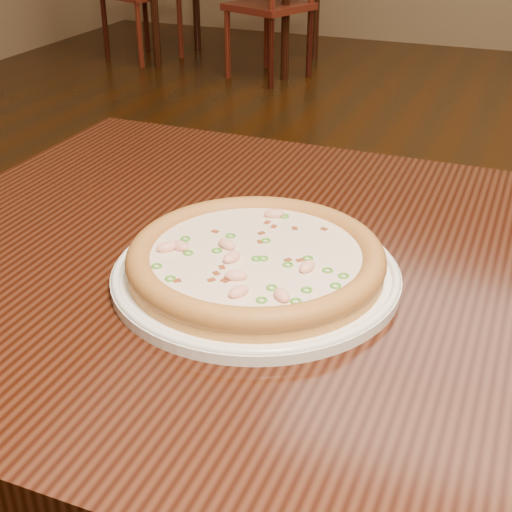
% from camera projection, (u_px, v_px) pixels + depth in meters
% --- Properties ---
extents(hero_table, '(1.20, 0.80, 0.75)m').
position_uv_depth(hero_table, '(365.00, 350.00, 0.85)').
color(hero_table, black).
rests_on(hero_table, ground).
extents(plate, '(0.32, 0.32, 0.02)m').
position_uv_depth(plate, '(256.00, 273.00, 0.80)').
color(plate, white).
rests_on(plate, hero_table).
extents(pizza, '(0.29, 0.29, 0.03)m').
position_uv_depth(pizza, '(256.00, 258.00, 0.79)').
color(pizza, '#BB8049').
rests_on(pizza, plate).
extents(chair_b, '(0.54, 0.54, 0.95)m').
position_uv_depth(chair_b, '(276.00, 6.00, 4.27)').
color(chair_b, '#551215').
rests_on(chair_b, ground).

